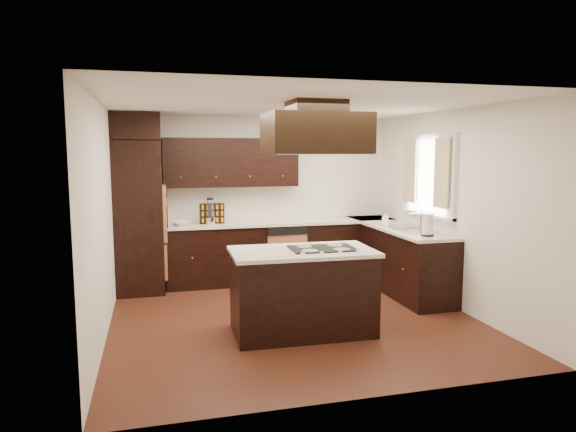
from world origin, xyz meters
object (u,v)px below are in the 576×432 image
object	(u,v)px
range_hood	(316,134)
spice_rack	(212,213)
oven_column	(139,217)
island	(302,293)

from	to	relation	value
range_hood	spice_rack	size ratio (longest dim) A/B	2.93
oven_column	spice_rack	world-z (taller)	oven_column
oven_column	spice_rack	xyz separation A→B (m)	(1.03, 0.08, 0.01)
oven_column	spice_rack	bearing A→B (deg)	4.65
island	range_hood	bearing A→B (deg)	-20.74
spice_rack	range_hood	bearing A→B (deg)	-70.23
oven_column	island	xyz separation A→B (m)	(1.75, -2.20, -0.62)
island	spice_rack	size ratio (longest dim) A/B	4.16
range_hood	spice_rack	world-z (taller)	range_hood
island	spice_rack	xyz separation A→B (m)	(-0.72, 2.29, 0.63)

